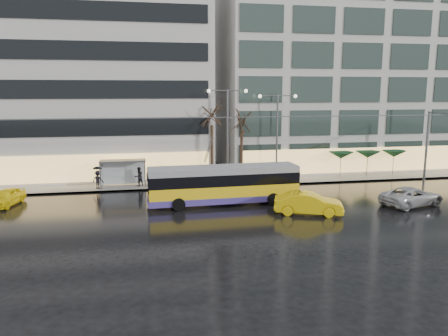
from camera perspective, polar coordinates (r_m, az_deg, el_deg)
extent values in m
plane|color=black|center=(32.50, 0.64, -6.07)|extent=(140.00, 140.00, 0.00)
cube|color=gray|center=(46.23, -0.31, -1.10)|extent=(80.00, 10.00, 0.15)
cube|color=slate|center=(41.47, 0.91, -2.40)|extent=(80.00, 0.10, 0.15)
cube|color=#B7B4AF|center=(50.64, -22.36, 11.73)|extent=(34.00, 14.00, 22.00)
cube|color=#B7B4AF|center=(55.72, 16.66, 13.39)|extent=(32.00, 14.00, 25.00)
cube|color=yellow|center=(35.11, -0.05, -3.08)|extent=(12.03, 2.92, 1.49)
cube|color=#47388D|center=(35.23, -0.05, -3.87)|extent=(12.08, 2.97, 0.50)
cube|color=black|center=(34.88, -0.05, -1.33)|extent=(12.06, 2.94, 0.90)
cube|color=gray|center=(34.75, -0.05, -0.20)|extent=(12.03, 2.92, 0.50)
cube|color=black|center=(36.67, 9.15, -1.13)|extent=(0.14, 2.29, 1.29)
cube|color=black|center=(34.13, -9.94, -1.99)|extent=(0.14, 2.29, 1.29)
cylinder|color=black|center=(37.38, 5.21, -3.17)|extent=(1.01, 0.38, 1.00)
cylinder|color=black|center=(35.09, 6.46, -4.07)|extent=(1.01, 0.38, 1.00)
cylinder|color=black|center=(35.83, -6.41, -3.77)|extent=(1.01, 0.38, 1.00)
cylinder|color=black|center=(33.44, -5.94, -4.78)|extent=(1.01, 0.38, 1.00)
cylinder|color=#595B60|center=(35.24, -1.97, 2.32)|extent=(0.19, 3.71, 2.62)
cylinder|color=#595B60|center=(35.72, -2.12, 2.42)|extent=(0.19, 3.71, 2.62)
cylinder|color=#595B60|center=(48.48, 24.94, 2.58)|extent=(0.24, 0.24, 7.00)
cube|color=#595B60|center=(46.21, 27.04, 6.34)|extent=(0.10, 5.00, 0.10)
cylinder|color=#595B60|center=(37.12, 0.44, 6.62)|extent=(42.00, 0.04, 0.04)
cylinder|color=#595B60|center=(37.61, 0.29, 6.67)|extent=(42.00, 0.04, 0.04)
cube|color=#595B60|center=(41.67, -13.09, 0.93)|extent=(4.20, 1.60, 0.12)
cube|color=silver|center=(42.56, -12.99, -0.59)|extent=(4.00, 0.05, 2.20)
cube|color=white|center=(42.02, -15.82, -0.85)|extent=(0.10, 1.40, 2.20)
cylinder|color=#595B60|center=(41.33, -15.83, -1.03)|extent=(0.10, 0.10, 2.40)
cylinder|color=#595B60|center=(42.70, -15.67, -0.67)|extent=(0.10, 0.10, 2.40)
cylinder|color=#595B60|center=(41.15, -10.28, -0.85)|extent=(0.10, 0.10, 2.40)
cylinder|color=#595B60|center=(42.52, -10.29, -0.50)|extent=(0.10, 0.10, 2.40)
cylinder|color=#595B60|center=(42.43, 0.46, 4.14)|extent=(0.18, 0.18, 9.00)
cylinder|color=#595B60|center=(42.04, -0.76, 10.09)|extent=(1.80, 0.10, 0.10)
cylinder|color=#595B60|center=(42.39, 1.68, 10.09)|extent=(1.80, 0.10, 0.10)
sphere|color=#FFF2CC|center=(41.90, -1.99, 10.02)|extent=(0.36, 0.36, 0.36)
sphere|color=#FFF2CC|center=(42.59, 2.88, 10.02)|extent=(0.36, 0.36, 0.36)
cylinder|color=#595B60|center=(43.69, 6.92, 3.91)|extent=(0.18, 0.18, 8.50)
cylinder|color=#595B60|center=(43.18, 5.89, 9.38)|extent=(1.80, 0.10, 0.10)
cylinder|color=#595B60|center=(43.72, 8.18, 9.34)|extent=(1.80, 0.10, 0.10)
sphere|color=#FFF2CC|center=(42.94, 4.72, 9.33)|extent=(0.36, 0.36, 0.36)
sphere|color=#FFF2CC|center=(44.02, 9.30, 9.25)|extent=(0.36, 0.36, 0.36)
cylinder|color=black|center=(42.58, -1.58, 1.85)|extent=(0.28, 0.28, 5.60)
cylinder|color=black|center=(43.39, 2.30, 1.54)|extent=(0.28, 0.28, 4.90)
cylinder|color=#595B60|center=(46.87, 14.96, 0.17)|extent=(0.06, 0.06, 2.20)
cone|color=#103B1F|center=(46.69, 15.02, 1.62)|extent=(2.50, 2.50, 0.70)
cylinder|color=#595B60|center=(48.23, 18.18, 0.28)|extent=(0.06, 0.06, 2.20)
cone|color=#103B1F|center=(48.05, 18.25, 1.69)|extent=(2.50, 2.50, 0.70)
cylinder|color=#595B60|center=(49.74, 21.21, 0.38)|extent=(0.06, 0.06, 2.20)
cone|color=#103B1F|center=(49.56, 21.30, 1.75)|extent=(2.50, 2.50, 0.70)
imported|color=yellow|center=(38.90, -26.54, -3.41)|extent=(2.44, 4.26, 1.36)
imported|color=yellow|center=(32.92, 10.98, -4.55)|extent=(5.31, 3.33, 1.65)
imported|color=#B6B6BB|center=(37.89, 23.35, -3.41)|extent=(5.81, 3.80, 1.48)
imported|color=black|center=(40.85, -8.43, -1.42)|extent=(0.62, 0.42, 1.65)
imported|color=#DB4998|center=(40.68, -8.46, -0.14)|extent=(1.00, 1.02, 0.88)
imported|color=black|center=(41.83, -11.07, -1.12)|extent=(1.10, 1.02, 1.80)
imported|color=black|center=(41.58, -16.14, -1.49)|extent=(1.24, 0.99, 1.68)
imported|color=black|center=(41.41, -16.20, -0.25)|extent=(1.07, 1.07, 0.72)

